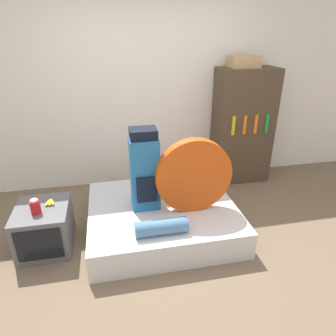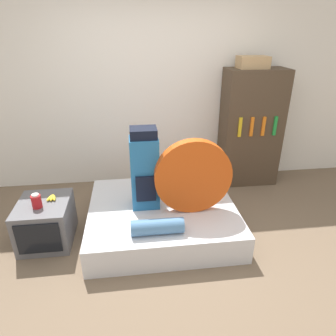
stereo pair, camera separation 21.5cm
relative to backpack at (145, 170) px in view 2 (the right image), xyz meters
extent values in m
plane|color=brown|center=(0.19, -0.53, -0.73)|extent=(16.00, 16.00, 0.00)
cube|color=white|center=(0.19, 1.24, 0.57)|extent=(8.00, 0.05, 2.60)
cube|color=silver|center=(0.18, -0.03, -0.58)|extent=(1.59, 1.38, 0.30)
cube|color=#23669E|center=(0.00, 0.00, -0.04)|extent=(0.29, 0.24, 0.78)
cube|color=black|center=(0.00, 0.01, 0.40)|extent=(0.27, 0.22, 0.10)
cube|color=black|center=(0.00, -0.13, -0.16)|extent=(0.20, 0.03, 0.28)
cylinder|color=#D14C14|center=(0.48, -0.16, -0.03)|extent=(0.80, 0.11, 0.80)
cylinder|color=teal|center=(0.08, -0.52, -0.35)|extent=(0.50, 0.15, 0.15)
cube|color=#5B5B60|center=(-1.05, -0.09, -0.50)|extent=(0.52, 0.58, 0.46)
cube|color=black|center=(-1.05, -0.39, -0.48)|extent=(0.41, 0.02, 0.33)
cylinder|color=#B2191E|center=(-1.08, -0.17, -0.20)|extent=(0.09, 0.09, 0.13)
cylinder|color=white|center=(-1.08, -0.17, -0.13)|extent=(0.07, 0.07, 0.02)
ellipsoid|color=yellow|center=(-0.99, -0.02, -0.25)|extent=(0.07, 0.13, 0.03)
ellipsoid|color=yellow|center=(-0.97, -0.02, -0.25)|extent=(0.03, 0.13, 0.03)
ellipsoid|color=yellow|center=(-0.95, -0.02, -0.25)|extent=(0.07, 0.13, 0.03)
cube|color=#473828|center=(1.53, 0.98, 0.07)|extent=(0.80, 0.41, 1.60)
cube|color=gold|center=(1.29, 0.77, 0.17)|extent=(0.04, 0.02, 0.26)
cube|color=orange|center=(1.45, 0.77, 0.17)|extent=(0.04, 0.02, 0.26)
cube|color=orange|center=(1.60, 0.77, 0.17)|extent=(0.04, 0.02, 0.26)
cube|color=#1E8E38|center=(1.76, 0.77, 0.17)|extent=(0.04, 0.02, 0.26)
cube|color=tan|center=(1.45, 0.99, 0.95)|extent=(0.38, 0.26, 0.15)
camera|label=1|loc=(-0.32, -2.79, 1.35)|focal=32.00mm
camera|label=2|loc=(-0.11, -2.82, 1.35)|focal=32.00mm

